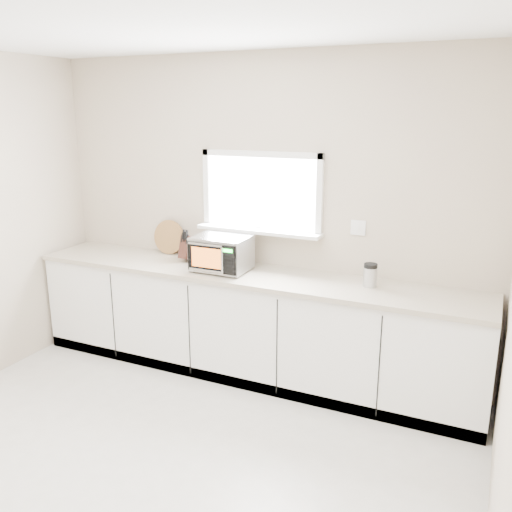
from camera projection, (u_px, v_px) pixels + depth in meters
The scene contains 8 objects.
ground at pixel (126, 491), 3.28m from camera, with size 4.00×4.00×0.00m, color beige.
back_wall at pixel (262, 214), 4.67m from camera, with size 4.00×0.17×2.70m.
cabinets at pixel (247, 325), 4.66m from camera, with size 3.92×0.60×0.88m, color white.
countertop at pixel (247, 275), 4.53m from camera, with size 3.92×0.64×0.04m, color #B9AD98.
microwave at pixel (221, 253), 4.53m from camera, with size 0.46×0.39×0.30m.
knife_block at pixel (189, 247), 4.84m from camera, with size 0.13×0.21×0.29m.
cutting_board at pixel (169, 237), 5.07m from camera, with size 0.32×0.32×0.02m, color olive.
coffee_grinder at pixel (370, 275), 4.14m from camera, with size 0.13×0.13×0.19m.
Camera 1 is at (1.89, -2.21, 2.24)m, focal length 38.00 mm.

